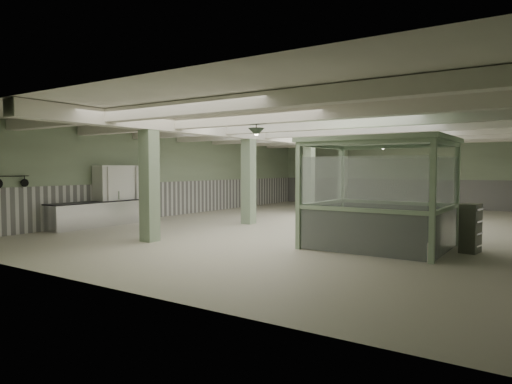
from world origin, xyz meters
The scene contains 32 objects.
floor centered at (0.00, 0.00, 0.00)m, with size 20.00×20.00×0.00m, color beige.
ceiling centered at (0.00, 0.00, 3.60)m, with size 14.00×20.00×0.02m, color white.
wall_back centered at (0.00, 10.00, 1.80)m, with size 14.00×0.02×3.60m, color #9FB792.
wall_front centered at (0.00, -10.00, 1.80)m, with size 14.00×0.02×3.60m, color #9FB792.
wall_left centered at (-7.00, 0.00, 1.80)m, with size 0.02×20.00×3.60m, color #9FB792.
wainscot_left centered at (-6.97, 0.00, 0.75)m, with size 0.05×19.90×1.50m, color silver.
wainscot_back centered at (0.00, 9.97, 0.75)m, with size 13.90×0.05×1.50m, color silver.
girder centered at (-2.50, 0.00, 3.38)m, with size 0.45×19.90×0.40m, color white.
beam_a centered at (0.00, -7.50, 3.42)m, with size 13.90×0.35×0.32m, color white.
beam_b centered at (0.00, -5.00, 3.42)m, with size 13.90×0.35×0.32m, color white.
beam_c centered at (0.00, -2.50, 3.42)m, with size 13.90×0.35×0.32m, color white.
beam_d centered at (0.00, 0.00, 3.42)m, with size 13.90×0.35×0.32m, color white.
beam_e centered at (0.00, 2.50, 3.42)m, with size 13.90×0.35×0.32m, color white.
beam_f centered at (0.00, 5.00, 3.42)m, with size 13.90×0.35×0.32m, color white.
beam_g centered at (0.00, 7.50, 3.42)m, with size 13.90×0.35×0.32m, color white.
column_a centered at (-2.50, -6.00, 1.80)m, with size 0.42×0.42×3.60m, color #8DA484.
column_b centered at (-2.50, -1.00, 1.80)m, with size 0.42×0.42×3.60m, color #8DA484.
column_c centered at (-2.50, 4.00, 1.80)m, with size 0.42×0.42×3.60m, color #8DA484.
column_d centered at (-2.50, 8.00, 1.80)m, with size 0.42×0.42×3.60m, color #8DA484.
hook_rail centered at (-6.93, -7.60, 1.85)m, with size 0.02×0.02×1.20m, color black.
pendant_front centered at (0.50, -5.00, 3.05)m, with size 0.44×0.44×0.22m, color #2D3A2B.
pendant_mid centered at (0.50, 0.50, 3.05)m, with size 0.44×0.44×0.22m, color #2D3A2B.
pendant_back centered at (0.50, 5.50, 3.05)m, with size 0.44×0.44×0.22m, color #2D3A2B.
prep_counter centered at (-6.54, -4.30, 0.46)m, with size 0.80×4.56×0.91m.
pitcher_near centered at (-6.38, -2.50, 1.02)m, with size 0.17×0.20×0.25m, color silver, non-canonical shape.
pitcher_far centered at (-6.60, -4.36, 1.05)m, with size 0.21×0.24×0.31m, color silver, non-canonical shape.
veg_colander centered at (-6.59, -4.29, 1.01)m, with size 0.48×0.48×0.22m, color #3B3C40, non-canonical shape.
orange_bowl centered at (-6.65, -3.97, 0.95)m, with size 0.27×0.27×0.10m, color #B2B2B7.
skillet_far centered at (-6.88, -7.17, 1.63)m, with size 0.25×0.25×0.03m, color black.
walkin_cooler centered at (-6.62, -3.41, 1.10)m, with size 1.00×2.41×2.20m.
guard_booth centered at (3.30, -3.37, 1.91)m, with size 3.58×3.03×2.88m.
filing_cabinet centered at (5.44, -2.83, 0.61)m, with size 0.39×0.56×1.22m, color #5B5F4F.
Camera 1 is at (7.22, -15.14, 2.10)m, focal length 32.00 mm.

